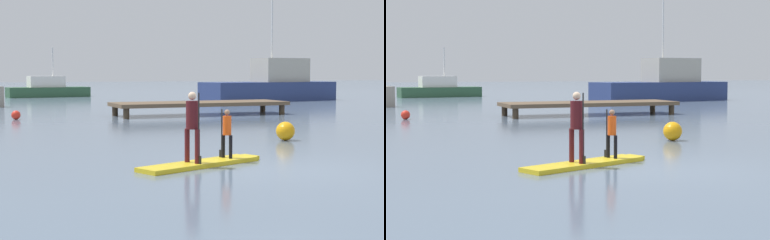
# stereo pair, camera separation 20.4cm
# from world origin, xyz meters

# --- Properties ---
(ground_plane) EXTENTS (240.00, 240.00, 0.00)m
(ground_plane) POSITION_xyz_m (0.00, 0.00, 0.00)
(ground_plane) COLOR slate
(paddleboard_near) EXTENTS (3.37, 1.85, 0.10)m
(paddleboard_near) POSITION_xyz_m (-1.28, 1.14, 0.05)
(paddleboard_near) COLOR gold
(paddleboard_near) RESTS_ON ground
(paddler_adult) EXTENTS (0.37, 0.48, 1.59)m
(paddler_adult) POSITION_xyz_m (-1.57, 1.02, 1.01)
(paddler_adult) COLOR #4C1419
(paddler_adult) RESTS_ON paddleboard_near
(paddler_child_solo) EXTENTS (0.26, 0.38, 1.15)m
(paddler_child_solo) POSITION_xyz_m (-0.53, 1.46, 0.75)
(paddler_child_solo) COLOR black
(paddler_child_solo) RESTS_ON paddleboard_near
(fishing_boat_white_large) EXTENTS (10.68, 4.53, 10.05)m
(fishing_boat_white_large) POSITION_xyz_m (15.69, 28.88, 1.10)
(fishing_boat_white_large) COLOR navy
(fishing_boat_white_large) RESTS_ON ground
(motor_boat_small_navy) EXTENTS (6.91, 2.75, 4.18)m
(motor_boat_small_navy) POSITION_xyz_m (1.30, 41.57, 0.66)
(motor_boat_small_navy) COLOR #2D5638
(motor_boat_small_navy) RESTS_ON ground
(floating_dock) EXTENTS (8.66, 2.63, 0.65)m
(floating_dock) POSITION_xyz_m (4.97, 16.63, 0.55)
(floating_dock) COLOR brown
(floating_dock) RESTS_ON ground
(mooring_buoy_near) EXTENTS (0.41, 0.41, 0.41)m
(mooring_buoy_near) POSITION_xyz_m (-3.79, 16.91, 0.20)
(mooring_buoy_near) COLOR red
(mooring_buoy_near) RESTS_ON ground
(mooring_buoy_mid) EXTENTS (0.59, 0.59, 0.59)m
(mooring_buoy_mid) POSITION_xyz_m (3.12, 5.05, 0.29)
(mooring_buoy_mid) COLOR orange
(mooring_buoy_mid) RESTS_ON ground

